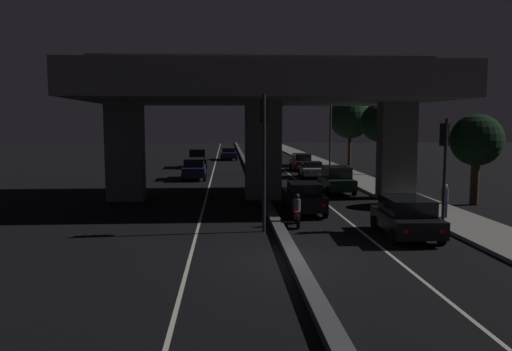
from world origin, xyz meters
The scene contains 22 objects.
ground_plane centered at (0.00, 0.00, 0.00)m, with size 200.00×200.00×0.00m, color black.
lane_line_left_inner centered at (-3.43, 35.00, 0.00)m, with size 0.12×126.00×0.00m, color beige.
lane_line_right_inner centered at (3.43, 35.00, 0.00)m, with size 0.12×126.00×0.00m, color beige.
median_divider centered at (0.00, 35.00, 0.12)m, with size 0.48×126.00×0.24m, color #4C4C51.
sidewalk_right centered at (8.37, 28.00, 0.07)m, with size 2.90×126.00×0.14m, color gray.
elevated_overpass centered at (0.00, 13.61, 6.34)m, with size 20.40×12.40×8.46m.
traffic_light_left_of_median centered at (-0.64, 4.63, 3.86)m, with size 0.30×0.49×5.70m.
traffic_light_right_of_median centered at (7.02, 4.64, 3.21)m, with size 0.30×0.49×4.71m.
street_lamp centered at (7.10, 29.30, 4.99)m, with size 1.92×0.32×8.57m.
car_black_lead centered at (4.93, 3.23, 0.82)m, with size 2.15×4.15×1.58m.
car_black_second centered at (1.70, 8.74, 0.81)m, with size 1.88×4.24×1.57m.
car_dark_green_third centered at (4.98, 16.08, 0.88)m, with size 1.89×4.45×1.71m.
car_silver_fourth centered at (4.85, 24.80, 0.72)m, with size 1.98×4.00×1.38m.
car_dark_red_fifth centered at (5.06, 31.73, 0.84)m, with size 1.91×4.14×1.61m.
car_dark_blue_lead_oncoming centered at (-4.77, 24.54, 0.88)m, with size 2.00×4.57×1.70m.
car_black_second_oncoming centered at (-5.13, 35.48, 1.02)m, with size 2.07×4.79×1.94m.
car_dark_blue_third_oncoming centered at (-1.87, 46.39, 0.75)m, with size 2.08×4.84×1.47m.
motorcycle_red_filtering_near centered at (0.90, 5.58, 0.62)m, with size 0.34×1.79×1.44m.
pedestrian_on_sidewalk centered at (7.93, 6.44, 0.93)m, with size 0.31×0.31×1.57m.
roadside_tree_kerbside_near centered at (11.51, 10.69, 3.55)m, with size 2.84×2.84×5.02m.
roadside_tree_kerbside_mid centered at (10.94, 26.22, 4.56)m, with size 3.30×3.30×6.24m.
roadside_tree_kerbside_far centered at (11.13, 37.30, 5.10)m, with size 4.46×4.46×7.35m.
Camera 1 is at (-2.19, -15.87, 4.49)m, focal length 35.00 mm.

